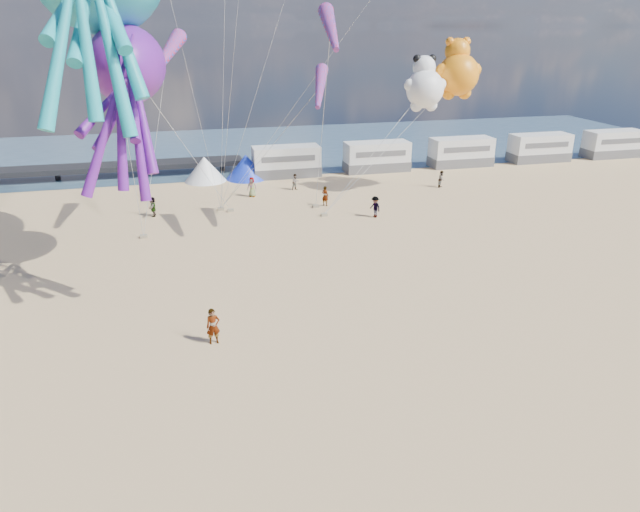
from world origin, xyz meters
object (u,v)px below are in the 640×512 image
at_px(windsock_right, 320,88).
at_px(beachgoer_0, 252,187).
at_px(beachgoer_7, 442,179).
at_px(sandbag_d, 316,206).
at_px(tent_white, 205,169).
at_px(beachgoer_1, 295,182).
at_px(motorhome_1, 377,157).
at_px(standing_person, 213,326).
at_px(tent_blue, 246,167).
at_px(windsock_mid, 331,29).
at_px(sandbag_c, 324,215).
at_px(motorhome_2, 461,152).
at_px(beachgoer_5, 325,196).
at_px(kite_teddy_orange, 458,75).
at_px(beachgoer_4, 153,207).
at_px(sandbag_b, 231,210).
at_px(motorhome_0, 286,161).
at_px(sandbag_e, 221,209).
at_px(sandbag_a, 144,236).
at_px(motorhome_4, 613,144).
at_px(windsock_left, 167,54).
at_px(beachgoer_2, 375,207).
at_px(motorhome_3, 540,148).
at_px(kite_panda, 425,89).
at_px(kite_octopus_purple, 127,64).

bearing_deg(windsock_right, beachgoer_0, 127.67).
distance_m(beachgoer_7, sandbag_d, 13.28).
height_order(tent_white, beachgoer_1, tent_white).
height_order(motorhome_1, standing_person, motorhome_1).
xyz_separation_m(tent_blue, windsock_mid, (3.21, -19.76, 12.62)).
bearing_deg(sandbag_c, motorhome_2, 35.92).
xyz_separation_m(beachgoer_5, sandbag_c, (-0.78, -2.72, -0.73)).
bearing_deg(kite_teddy_orange, beachgoer_1, 151.39).
bearing_deg(beachgoer_4, windsock_right, 66.34).
height_order(motorhome_2, sandbag_c, motorhome_2).
distance_m(beachgoer_5, sandbag_b, 7.91).
height_order(motorhome_0, sandbag_e, motorhome_0).
relative_size(motorhome_0, sandbag_a, 13.20).
bearing_deg(motorhome_4, beachgoer_0, -171.27).
height_order(sandbag_a, windsock_mid, windsock_mid).
bearing_deg(standing_person, sandbag_a, 96.10).
xyz_separation_m(motorhome_0, beachgoer_0, (-4.31, -6.50, -0.63)).
distance_m(beachgoer_0, kite_teddy_orange, 20.08).
xyz_separation_m(motorhome_2, sandbag_a, (-32.24, -15.17, -1.39)).
distance_m(tent_white, windsock_left, 18.30).
relative_size(beachgoer_5, sandbag_a, 3.36).
xyz_separation_m(beachgoer_2, windsock_mid, (-5.05, -5.10, 12.98)).
height_order(motorhome_0, motorhome_3, same).
bearing_deg(beachgoer_4, tent_blue, 144.48).
bearing_deg(beachgoer_5, windsock_mid, 124.18).
bearing_deg(motorhome_2, tent_blue, 180.00).
relative_size(motorhome_2, tent_blue, 1.65).
bearing_deg(beachgoer_5, beachgoer_0, 9.80).
distance_m(sandbag_a, kite_teddy_orange, 29.08).
bearing_deg(beachgoer_7, kite_panda, 166.47).
height_order(kite_panda, windsock_left, windsock_left).
bearing_deg(motorhome_0, windsock_mid, -92.30).
distance_m(motorhome_2, beachgoer_5, 20.74).
relative_size(motorhome_0, beachgoer_2, 3.91).
xyz_separation_m(motorhome_3, sandbag_e, (-35.86, -9.89, -1.39)).
height_order(motorhome_1, beachgoer_7, motorhome_1).
bearing_deg(tent_white, kite_octopus_purple, -102.40).
height_order(standing_person, kite_octopus_purple, kite_octopus_purple).
height_order(beachgoer_2, sandbag_a, beachgoer_2).
xyz_separation_m(beachgoer_2, sandbag_b, (-10.89, 4.17, -0.73)).
distance_m(beachgoer_0, beachgoer_4, 9.10).
relative_size(beachgoer_5, kite_octopus_purple, 0.16).
relative_size(motorhome_2, kite_panda, 1.23).
bearing_deg(motorhome_2, sandbag_e, -159.44).
height_order(beachgoer_0, beachgoer_2, beachgoer_0).
distance_m(motorhome_4, tent_blue, 42.00).
xyz_separation_m(beachgoer_0, sandbag_b, (-2.32, -3.99, -0.76)).
bearing_deg(motorhome_2, kite_teddy_orange, -122.48).
xyz_separation_m(beachgoer_7, sandbag_a, (-26.45, -7.53, -0.67)).
bearing_deg(tent_white, motorhome_4, 0.00).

